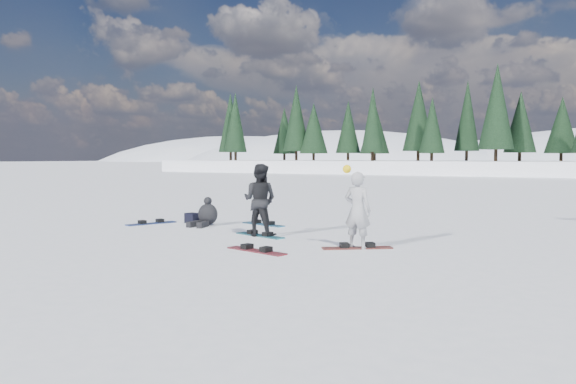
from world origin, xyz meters
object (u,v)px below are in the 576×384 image
Objects in this scene: snowboard_loose_c at (263,224)px; snowboard_loose_a at (151,223)px; snowboard_loose_b at (256,251)px; snowboarder_man at (260,200)px; gear_bag at (193,218)px; snowboarder_woman at (357,210)px; seated_rider at (207,215)px.

snowboard_loose_c is 1.00× the size of snowboard_loose_a.
snowboard_loose_a and snowboard_loose_b have the same top height.
gear_bag is (-3.14, 1.37, -0.74)m from snowboarder_man.
snowboarder_man is at bearing -45.92° from snowboard_loose_c.
snowboarder_woman is 3.98× the size of gear_bag.
snowboard_loose_b is at bearing -45.61° from snowboard_loose_c.
seated_rider is at bearing 153.01° from snowboard_loose_b.
seated_rider is 0.66× the size of snowboard_loose_c.
snowboarder_woman reaches higher than snowboarder_man.
snowboard_loose_a is at bearing -5.93° from snowboarder_woman.
snowboard_loose_a is (-0.97, -0.71, -0.14)m from gear_bag.
gear_bag is 1.21m from snowboard_loose_a.
snowboard_loose_c is (-3.90, 2.65, -0.82)m from snowboarder_woman.
snowboarder_man is (-2.81, 0.65, 0.06)m from snowboarder_woman.
snowboarder_man is 1.80× the size of seated_rider.
gear_bag reaches higher than snowboard_loose_a.
snowboarder_man is at bearing -77.03° from snowboard_loose_a.
snowboarder_woman reaches higher than seated_rider.
snowboarder_woman is 2.89m from snowboarder_man.
snowboard_loose_a is (-3.01, -1.34, 0.00)m from snowboard_loose_c.
seated_rider reaches higher than snowboard_loose_c.
snowboard_loose_a is (-6.92, 1.31, -0.82)m from snowboarder_woman.
snowboarder_woman is 6.32m from gear_bag.
snowboarder_woman is 5.57m from seated_rider.
snowboard_loose_a is (-4.10, 0.66, -0.88)m from snowboarder_man.
gear_bag is 0.30× the size of snowboard_loose_a.
gear_bag is at bearing -13.97° from snowboarder_woman.
snowboarder_woman reaches higher than snowboard_loose_b.
gear_bag is 0.30× the size of snowboard_loose_b.
seated_rider is 2.20× the size of gear_bag.
seated_rider is at bearing -19.84° from gear_bag.
snowboarder_man is 1.19× the size of snowboard_loose_c.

